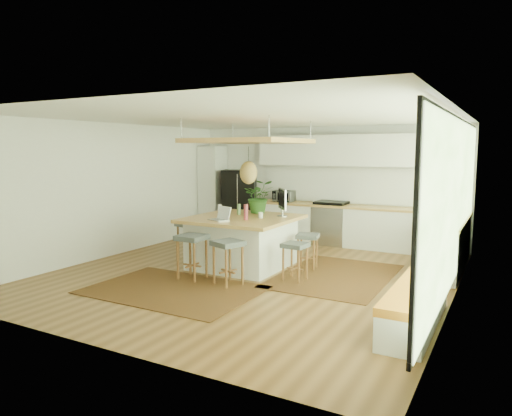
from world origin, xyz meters
The scene contains 36 objects.
floor centered at (0.00, 0.00, 0.00)m, with size 7.00×7.00×0.00m, color brown.
ceiling centered at (0.00, 0.00, 2.70)m, with size 7.00×7.00×0.00m, color white.
wall_back centered at (0.00, 3.50, 1.35)m, with size 6.50×6.50×0.00m, color silver.
wall_front centered at (0.00, -3.50, 1.35)m, with size 6.50×6.50×0.00m, color silver.
wall_left centered at (-3.25, 0.00, 1.35)m, with size 7.00×7.00×0.00m, color silver.
wall_right centered at (3.25, 0.00, 1.35)m, with size 7.00×7.00×0.00m, color silver.
window_wall centered at (3.22, 0.00, 1.40)m, with size 0.10×6.20×2.60m, color black, non-canonical shape.
pantry centered at (-2.95, 3.18, 1.12)m, with size 0.55×0.60×2.25m, color silver.
back_counter_base centered at (0.55, 3.18, 0.44)m, with size 4.20×0.60×0.88m, color silver.
back_counter_top centered at (0.55, 3.18, 0.90)m, with size 4.24×0.64×0.05m, color olive.
backsplash centered at (0.55, 3.48, 1.35)m, with size 4.20×0.02×0.80m, color white.
upper_cabinets centered at (0.55, 3.32, 2.15)m, with size 4.20×0.34×0.70m, color silver.
range centered at (0.30, 3.18, 0.50)m, with size 0.76×0.62×1.00m, color #A5A5AA, non-canonical shape.
right_counter_base centered at (2.93, 2.00, 0.44)m, with size 0.60×2.50×0.88m, color silver.
right_counter_top centered at (2.93, 2.00, 0.90)m, with size 0.64×2.54×0.05m, color olive.
window_bench centered at (2.95, -1.20, 0.25)m, with size 0.52×2.00×0.50m, color silver, non-canonical shape.
ceiling_panel centered at (-0.30, 0.40, 2.05)m, with size 1.86×1.86×0.80m, color olive, non-canonical shape.
rug_near centered at (-0.62, -1.42, 0.01)m, with size 2.60×1.80×0.01m, color black.
rug_right centered at (1.32, 0.57, 0.01)m, with size 1.80×2.60×0.01m, color black.
fridge centered at (-2.13, 3.17, 0.93)m, with size 0.83×0.65×1.66m, color black, non-canonical shape.
island centered at (-0.43, 0.40, 0.47)m, with size 1.85×1.85×0.93m, color olive, non-canonical shape.
stool_near_left centered at (-0.74, -0.75, 0.35)m, with size 0.45×0.45×0.75m, color #3F4546, non-canonical shape.
stool_near_right centered at (-0.02, -0.77, 0.35)m, with size 0.43×0.43×0.72m, color #3F4546, non-canonical shape.
stool_right_front centered at (0.82, -0.02, 0.35)m, with size 0.38×0.38×0.64m, color #3F4546, non-canonical shape.
stool_right_back centered at (0.70, 0.80, 0.35)m, with size 0.38×0.38×0.65m, color #3F4546, non-canonical shape.
stool_left_side centered at (-1.67, 0.45, 0.35)m, with size 0.44×0.44×0.74m, color #3F4546, non-canonical shape.
laptop centered at (-0.59, -0.16, 1.05)m, with size 0.35×0.37×0.26m, color #A5A5AA, non-canonical shape.
monitor centered at (0.18, 0.83, 1.19)m, with size 0.57×0.20×0.53m, color #A5A5AA, non-canonical shape.
microwave centered at (-0.88, 3.14, 1.09)m, with size 0.48×0.27×0.33m, color #A5A5AA.
island_plant centered at (-0.43, 1.04, 1.18)m, with size 0.59×0.65×0.51m, color #1E4C19.
island_bowl centered at (-1.06, 0.76, 0.96)m, with size 0.22×0.22×0.05m, color silver.
island_bottle_0 centered at (-0.98, 0.50, 1.03)m, with size 0.07×0.07×0.19m, color #2DAEB6.
island_bottle_1 centered at (-0.83, 0.25, 1.03)m, with size 0.07×0.07×0.19m, color white.
island_bottle_2 centered at (-0.18, 0.10, 1.03)m, with size 0.07×0.07×0.19m, color #93313B.
island_bottle_3 centered at (-0.08, 0.45, 1.03)m, with size 0.07×0.07×0.19m, color silver.
island_bottle_4 centered at (-0.63, 0.65, 1.03)m, with size 0.07×0.07×0.19m, color #587747.
Camera 1 is at (3.91, -7.02, 2.16)m, focal length 33.02 mm.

